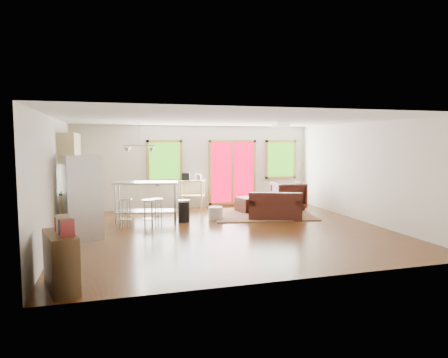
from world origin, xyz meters
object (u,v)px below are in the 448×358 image
object	(u,v)px
armchair	(288,194)
ottoman	(249,205)
kitchen_cart	(192,184)
refrigerator	(83,197)
loveseat	(275,208)
coffee_table	(265,203)
island	(146,194)
rug	(262,214)

from	to	relation	value
armchair	ottoman	size ratio (longest dim) A/B	1.42
armchair	ottoman	distance (m)	1.33
ottoman	kitchen_cart	distance (m)	1.93
refrigerator	loveseat	bearing A→B (deg)	-3.59
coffee_table	ottoman	distance (m)	0.53
ottoman	island	distance (m)	3.18
loveseat	kitchen_cart	size ratio (longest dim) A/B	1.42
kitchen_cart	coffee_table	bearing A→B (deg)	-36.66
rug	armchair	world-z (taller)	armchair
ottoman	refrigerator	distance (m)	5.05
refrigerator	island	bearing A→B (deg)	31.04
loveseat	refrigerator	world-z (taller)	refrigerator
island	kitchen_cart	distance (m)	2.22
armchair	refrigerator	size ratio (longest dim) A/B	0.52
kitchen_cart	refrigerator	bearing A→B (deg)	-134.59
ottoman	kitchen_cart	world-z (taller)	kitchen_cart
loveseat	ottoman	distance (m)	1.23
armchair	rug	bearing A→B (deg)	35.67
rug	loveseat	bearing A→B (deg)	-79.39
refrigerator	ottoman	bearing A→B (deg)	10.60
loveseat	coffee_table	xyz separation A→B (m)	(0.03, 0.79, 0.01)
coffee_table	ottoman	xyz separation A→B (m)	(-0.34, 0.40, -0.09)
loveseat	island	distance (m)	3.47
coffee_table	refrigerator	xyz separation A→B (m)	(-4.89, -1.65, 0.59)
coffee_table	island	distance (m)	3.45
refrigerator	armchair	bearing A→B (deg)	6.50
coffee_table	refrigerator	distance (m)	5.20
kitchen_cart	island	bearing A→B (deg)	-133.90
armchair	island	size ratio (longest dim) A/B	0.53
rug	refrigerator	distance (m)	5.06
rug	coffee_table	size ratio (longest dim) A/B	2.80
coffee_table	ottoman	world-z (taller)	ottoman
rug	refrigerator	xyz separation A→B (m)	(-4.74, -1.52, 0.89)
coffee_table	refrigerator	world-z (taller)	refrigerator
loveseat	armchair	world-z (taller)	armchair
armchair	refrigerator	distance (m)	6.26
island	kitchen_cart	size ratio (longest dim) A/B	1.55
rug	island	xyz separation A→B (m)	(-3.27, -0.06, 0.71)
refrigerator	kitchen_cart	world-z (taller)	refrigerator
coffee_table	rug	bearing A→B (deg)	-138.63
ottoman	island	xyz separation A→B (m)	(-3.09, -0.60, 0.50)
coffee_table	armchair	bearing A→B (deg)	27.16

